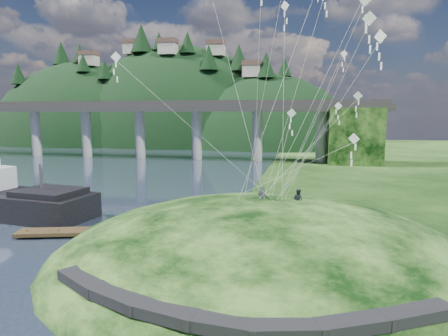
# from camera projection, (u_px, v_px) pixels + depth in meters

# --- Properties ---
(ground) EXTENTS (320.00, 320.00, 0.00)m
(ground) POSITION_uv_depth(u_px,v_px,m) (159.00, 265.00, 31.32)
(ground) COLOR black
(ground) RESTS_ON ground
(grass_hill) EXTENTS (36.00, 32.00, 13.00)m
(grass_hill) POSITION_uv_depth(u_px,v_px,m) (263.00, 281.00, 31.84)
(grass_hill) COLOR black
(grass_hill) RESTS_ON ground
(footpath) EXTENTS (22.29, 5.84, 0.83)m
(footpath) POSITION_uv_depth(u_px,v_px,m) (227.00, 308.00, 20.08)
(footpath) COLOR black
(footpath) RESTS_ON ground
(bridge) EXTENTS (160.00, 11.00, 15.00)m
(bridge) POSITION_uv_depth(u_px,v_px,m) (160.00, 121.00, 103.29)
(bridge) COLOR #2D2B2B
(bridge) RESTS_ON ground
(far_ridge) EXTENTS (153.00, 70.00, 94.50)m
(far_ridge) POSITION_uv_depth(u_px,v_px,m) (167.00, 162.00, 159.63)
(far_ridge) COLOR black
(far_ridge) RESTS_ON ground
(wooden_dock) EXTENTS (13.84, 5.98, 0.99)m
(wooden_dock) POSITION_uv_depth(u_px,v_px,m) (90.00, 231.00, 38.79)
(wooden_dock) COLOR #312414
(wooden_dock) RESTS_ON ground
(kite_flyers) EXTENTS (3.87, 1.11, 1.99)m
(kite_flyers) POSITION_uv_depth(u_px,v_px,m) (286.00, 188.00, 32.15)
(kite_flyers) COLOR #262A33
(kite_flyers) RESTS_ON ground
(kite_swarm) EXTENTS (19.00, 15.86, 16.43)m
(kite_swarm) POSITION_uv_depth(u_px,v_px,m) (312.00, 29.00, 29.58)
(kite_swarm) COLOR white
(kite_swarm) RESTS_ON ground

